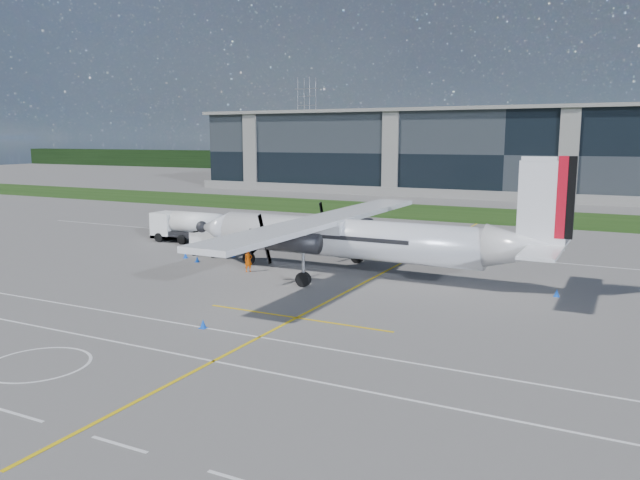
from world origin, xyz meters
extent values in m
plane|color=slate|center=(0.00, 40.00, 0.00)|extent=(400.00, 400.00, 0.00)
cube|color=#1A3B10|center=(0.00, 48.00, 0.02)|extent=(400.00, 18.00, 0.04)
cube|color=black|center=(0.00, 80.00, 7.50)|extent=(120.00, 20.00, 15.00)
cube|color=black|center=(0.00, 140.00, 3.00)|extent=(400.00, 6.00, 6.00)
cube|color=yellow|center=(3.00, 10.00, 0.01)|extent=(0.20, 70.00, 0.01)
cube|color=white|center=(0.00, -14.00, 0.01)|extent=(90.00, 0.15, 0.01)
imported|color=#F25907|center=(-6.50, 3.33, 1.02)|extent=(0.93, 1.02, 2.04)
cone|color=blue|center=(15.88, 6.08, 0.25)|extent=(0.36, 0.36, 0.50)
cone|color=blue|center=(-14.49, 5.54, 0.25)|extent=(0.36, 0.36, 0.50)
cone|color=blue|center=(-11.14, 7.84, 0.25)|extent=(0.36, 0.36, 0.50)
cone|color=blue|center=(-0.60, -10.08, 0.25)|extent=(0.36, 0.36, 0.50)
cone|color=blue|center=(-12.48, 4.59, 0.25)|extent=(0.36, 0.36, 0.50)
camera|label=1|loc=(20.11, -36.55, 10.34)|focal=35.00mm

